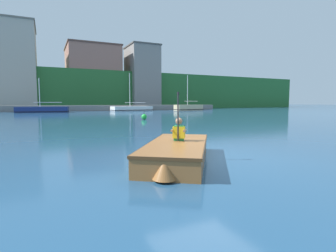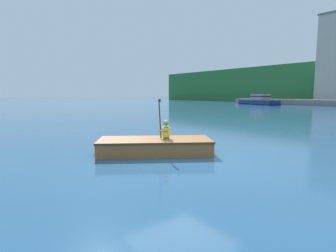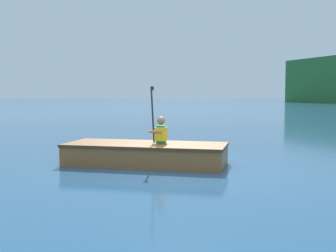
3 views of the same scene
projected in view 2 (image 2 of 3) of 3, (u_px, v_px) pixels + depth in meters
ground_plane at (182, 158)px, 7.31m from camera, size 300.00×300.00×0.00m
moored_boat_dock_west_inner at (259, 101)px, 43.42m from camera, size 7.48×4.11×1.77m
rowboat_foreground at (153, 145)px, 7.84m from camera, size 2.99×3.49×0.45m
person_paddler at (166, 130)px, 7.81m from camera, size 0.45×0.45×1.19m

